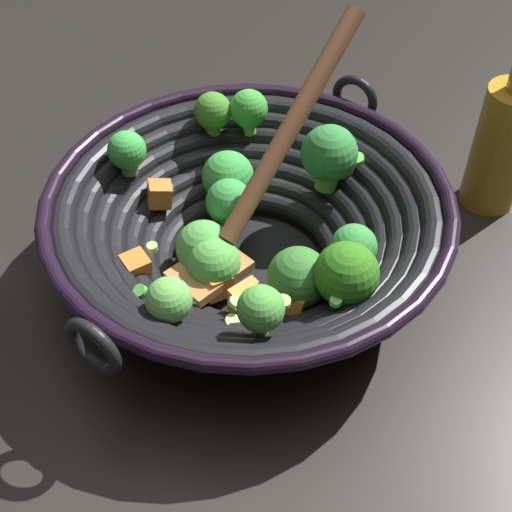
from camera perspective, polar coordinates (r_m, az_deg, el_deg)
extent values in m
plane|color=black|center=(0.70, -0.60, -1.34)|extent=(4.00, 4.00, 0.00)
cylinder|color=black|center=(0.70, -0.60, -1.06)|extent=(0.15, 0.15, 0.01)
torus|color=black|center=(0.69, -0.61, -0.15)|extent=(0.20, 0.20, 0.02)
torus|color=black|center=(0.68, -0.62, 0.49)|extent=(0.22, 0.22, 0.02)
torus|color=black|center=(0.67, -0.63, 1.14)|extent=(0.25, 0.25, 0.02)
torus|color=black|center=(0.66, -0.63, 1.80)|extent=(0.28, 0.28, 0.02)
torus|color=black|center=(0.66, -0.64, 2.48)|extent=(0.31, 0.31, 0.02)
torus|color=black|center=(0.65, -0.65, 3.18)|extent=(0.34, 0.34, 0.02)
torus|color=black|center=(0.64, -0.66, 3.89)|extent=(0.36, 0.36, 0.02)
torus|color=black|center=(0.63, -0.66, 4.62)|extent=(0.38, 0.38, 0.01)
torus|color=black|center=(0.77, 8.11, 12.68)|extent=(0.05, 0.01, 0.05)
torus|color=black|center=(0.53, -13.23, -7.30)|extent=(0.05, 0.01, 0.05)
cylinder|color=#83B950|center=(0.58, -6.97, -5.14)|extent=(0.02, 0.02, 0.02)
sphere|color=#58A443|center=(0.57, -7.18, -3.61)|extent=(0.04, 0.04, 0.04)
cylinder|color=#7FC053|center=(0.70, -2.15, 2.64)|extent=(0.03, 0.03, 0.02)
sphere|color=#338C3E|center=(0.68, -2.22, 4.44)|extent=(0.05, 0.05, 0.05)
cylinder|color=#6C9E38|center=(0.61, 7.18, -3.41)|extent=(0.03, 0.03, 0.02)
sphere|color=#2A6D17|center=(0.59, 7.45, -1.46)|extent=(0.06, 0.06, 0.06)
cylinder|color=#7BB347|center=(0.65, 7.82, -0.76)|extent=(0.03, 0.03, 0.01)
sphere|color=#338438|center=(0.63, 8.03, 0.72)|extent=(0.04, 0.04, 0.04)
cylinder|color=#7AAE4E|center=(0.55, 0.38, -5.94)|extent=(0.02, 0.02, 0.02)
sphere|color=#479839|center=(0.53, 0.39, -4.35)|extent=(0.04, 0.04, 0.04)
cylinder|color=#7AB23D|center=(0.68, -4.21, -1.03)|extent=(0.03, 0.03, 0.02)
sphere|color=#46943F|center=(0.66, -4.34, 0.69)|extent=(0.05, 0.05, 0.05)
cylinder|color=#5BA244|center=(0.76, -3.48, 10.15)|extent=(0.03, 0.03, 0.02)
sphere|color=#3B7923|center=(0.74, -3.57, 11.82)|extent=(0.04, 0.04, 0.04)
cylinder|color=#57934C|center=(0.71, -10.33, 7.15)|extent=(0.02, 0.02, 0.01)
sphere|color=green|center=(0.69, -10.57, 8.55)|extent=(0.04, 0.04, 0.04)
cylinder|color=#7CA845|center=(0.75, -0.59, 10.50)|extent=(0.02, 0.02, 0.02)
sphere|color=green|center=(0.74, -0.60, 12.02)|extent=(0.04, 0.04, 0.04)
cylinder|color=#77A247|center=(0.64, 3.36, -3.73)|extent=(0.02, 0.02, 0.02)
sphere|color=#306B2A|center=(0.61, 3.48, -1.79)|extent=(0.06, 0.06, 0.06)
cylinder|color=#79AC48|center=(0.74, -2.25, 4.73)|extent=(0.03, 0.03, 0.01)
sphere|color=green|center=(0.72, -2.32, 6.52)|extent=(0.05, 0.05, 0.05)
cylinder|color=#6DA642|center=(0.72, 5.84, 6.25)|extent=(0.03, 0.03, 0.02)
sphere|color=#2D7C36|center=(0.69, 6.05, 8.40)|extent=(0.06, 0.06, 0.06)
cylinder|color=#8ABE4A|center=(0.67, -3.41, -2.30)|extent=(0.03, 0.03, 0.02)
sphere|color=green|center=(0.65, -3.51, -0.62)|extent=(0.05, 0.05, 0.05)
cube|color=#CC6825|center=(0.64, -9.86, -0.84)|extent=(0.03, 0.03, 0.02)
cube|color=#E5B164|center=(0.72, 7.50, 7.23)|extent=(0.03, 0.03, 0.02)
cube|color=orange|center=(0.61, 3.05, -3.64)|extent=(0.03, 0.03, 0.03)
cube|color=gold|center=(0.61, -0.45, -4.83)|extent=(0.03, 0.03, 0.03)
cube|color=orange|center=(0.64, -3.35, -2.30)|extent=(0.03, 0.03, 0.03)
cube|color=orange|center=(0.62, -0.55, -3.79)|extent=(0.04, 0.04, 0.03)
cube|color=#C2692A|center=(0.70, -7.93, 5.06)|extent=(0.03, 0.04, 0.03)
cylinder|color=#99D166|center=(0.72, -0.77, 4.80)|extent=(0.01, 0.01, 0.01)
cylinder|color=#6BC651|center=(0.57, 6.56, -3.74)|extent=(0.01, 0.01, 0.01)
cylinder|color=#99D166|center=(0.59, -1.74, -3.82)|extent=(0.02, 0.02, 0.01)
cylinder|color=#99D166|center=(0.56, 2.16, -3.77)|extent=(0.02, 0.02, 0.00)
cylinder|color=#6BC651|center=(0.70, 8.34, 7.92)|extent=(0.01, 0.01, 0.01)
cylinder|color=#56B247|center=(0.61, 5.49, -1.51)|extent=(0.02, 0.02, 0.01)
cylinder|color=#56B247|center=(0.60, -9.49, -2.86)|extent=(0.02, 0.02, 0.01)
cylinder|color=#99D166|center=(0.65, -8.52, 0.73)|extent=(0.01, 0.01, 0.01)
cylinder|color=#6BC651|center=(0.63, -5.13, -3.59)|extent=(0.01, 0.01, 0.01)
cylinder|color=#99D166|center=(0.59, -1.91, -5.42)|extent=(0.02, 0.02, 0.01)
cube|color=#9E6B38|center=(0.65, -3.84, -1.22)|extent=(0.06, 0.08, 0.01)
cylinder|color=#A26441|center=(0.63, 2.83, 10.47)|extent=(0.06, 0.17, 0.18)
cylinder|color=#AD7F23|center=(0.78, 19.51, 8.32)|extent=(0.06, 0.06, 0.14)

